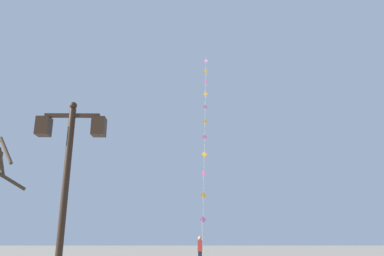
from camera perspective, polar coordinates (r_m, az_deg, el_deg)
name	(u,v)px	position (r m, az deg, el deg)	size (l,w,h in m)	color
twin_lantern_lamp_post	(68,162)	(8.19, -18.49, -5.00)	(1.46, 0.28, 4.40)	black
kite_train	(205,129)	(30.82, 1.97, -0.14)	(1.35, 12.46, 19.75)	brown
kite_flyer	(200,251)	(21.77, 1.24, -18.33)	(0.27, 0.62, 1.71)	#1E1E2D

